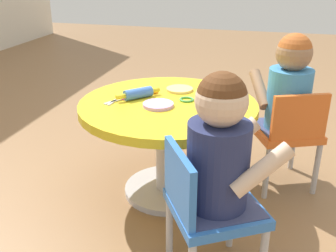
{
  "coord_description": "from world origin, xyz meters",
  "views": [
    {
      "loc": [
        -1.67,
        -0.44,
        1.11
      ],
      "look_at": [
        0.0,
        0.0,
        0.37
      ],
      "focal_mm": 42.06,
      "sensor_mm": 36.0,
      "label": 1
    }
  ],
  "objects_px": {
    "craft_scissors": "(118,99)",
    "craft_table": "(168,127)",
    "child_chair_left": "(206,208)",
    "seated_child_right": "(289,86)",
    "child_chair_right": "(287,132)",
    "rolling_pin": "(138,93)",
    "seated_child_left": "(220,148)"
  },
  "relations": [
    {
      "from": "craft_table",
      "to": "seated_child_right",
      "type": "bearing_deg",
      "value": -65.85
    },
    {
      "from": "child_chair_left",
      "to": "seated_child_left",
      "type": "relative_size",
      "value": 1.05
    },
    {
      "from": "seated_child_left",
      "to": "child_chair_right",
      "type": "height_order",
      "value": "seated_child_left"
    },
    {
      "from": "child_chair_right",
      "to": "seated_child_right",
      "type": "relative_size",
      "value": 1.05
    },
    {
      "from": "child_chair_right",
      "to": "craft_scissors",
      "type": "bearing_deg",
      "value": 106.77
    },
    {
      "from": "child_chair_left",
      "to": "seated_child_right",
      "type": "height_order",
      "value": "seated_child_right"
    },
    {
      "from": "craft_scissors",
      "to": "craft_table",
      "type": "bearing_deg",
      "value": -82.26
    },
    {
      "from": "seated_child_left",
      "to": "rolling_pin",
      "type": "relative_size",
      "value": 2.78
    },
    {
      "from": "craft_table",
      "to": "seated_child_right",
      "type": "distance_m",
      "value": 0.62
    },
    {
      "from": "seated_child_right",
      "to": "rolling_pin",
      "type": "relative_size",
      "value": 2.78
    },
    {
      "from": "craft_table",
      "to": "rolling_pin",
      "type": "bearing_deg",
      "value": 84.44
    },
    {
      "from": "child_chair_left",
      "to": "seated_child_left",
      "type": "distance_m",
      "value": 0.23
    },
    {
      "from": "rolling_pin",
      "to": "seated_child_right",
      "type": "bearing_deg",
      "value": -71.74
    },
    {
      "from": "craft_table",
      "to": "rolling_pin",
      "type": "distance_m",
      "value": 0.21
    },
    {
      "from": "rolling_pin",
      "to": "craft_scissors",
      "type": "bearing_deg",
      "value": 119.22
    },
    {
      "from": "craft_table",
      "to": "craft_scissors",
      "type": "height_order",
      "value": "craft_scissors"
    },
    {
      "from": "seated_child_left",
      "to": "seated_child_right",
      "type": "height_order",
      "value": "same"
    },
    {
      "from": "child_chair_left",
      "to": "craft_scissors",
      "type": "bearing_deg",
      "value": 45.71
    },
    {
      "from": "child_chair_right",
      "to": "craft_scissors",
      "type": "distance_m",
      "value": 0.85
    },
    {
      "from": "child_chair_left",
      "to": "rolling_pin",
      "type": "relative_size",
      "value": 2.92
    },
    {
      "from": "rolling_pin",
      "to": "craft_scissors",
      "type": "height_order",
      "value": "rolling_pin"
    },
    {
      "from": "craft_table",
      "to": "seated_child_left",
      "type": "xyz_separation_m",
      "value": [
        -0.51,
        -0.31,
        0.17
      ]
    },
    {
      "from": "child_chair_right",
      "to": "rolling_pin",
      "type": "relative_size",
      "value": 2.92
    },
    {
      "from": "craft_table",
      "to": "seated_child_left",
      "type": "relative_size",
      "value": 1.63
    },
    {
      "from": "child_chair_left",
      "to": "rolling_pin",
      "type": "xyz_separation_m",
      "value": [
        0.54,
        0.43,
        0.21
      ]
    },
    {
      "from": "child_chair_left",
      "to": "seated_child_right",
      "type": "distance_m",
      "value": 0.85
    },
    {
      "from": "craft_table",
      "to": "seated_child_left",
      "type": "height_order",
      "value": "seated_child_left"
    },
    {
      "from": "craft_table",
      "to": "seated_child_left",
      "type": "bearing_deg",
      "value": -148.59
    },
    {
      "from": "craft_scissors",
      "to": "seated_child_right",
      "type": "bearing_deg",
      "value": -70.48
    },
    {
      "from": "craft_table",
      "to": "craft_scissors",
      "type": "xyz_separation_m",
      "value": [
        -0.03,
        0.23,
        0.13
      ]
    },
    {
      "from": "craft_scissors",
      "to": "child_chair_left",
      "type": "bearing_deg",
      "value": -134.29
    },
    {
      "from": "seated_child_right",
      "to": "craft_scissors",
      "type": "distance_m",
      "value": 0.83
    }
  ]
}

